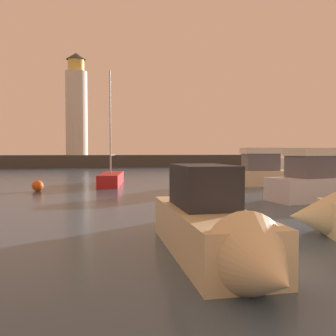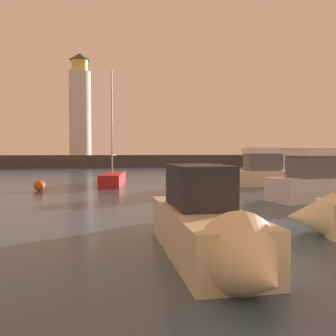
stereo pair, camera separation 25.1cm
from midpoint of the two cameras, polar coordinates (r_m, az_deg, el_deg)
name	(u,v)px [view 2 (the right image)]	position (r m, az deg, el deg)	size (l,w,h in m)	color
ground_plane	(134,180)	(35.93, -5.25, -1.92)	(220.00, 220.00, 0.00)	#384C60
breakwater	(106,161)	(69.07, -9.66, 1.11)	(71.63, 5.99, 2.23)	#423F3D
lighthouse	(80,107)	(69.32, -13.61, 9.32)	(3.94, 3.94, 18.66)	silver
motorboat_1	(211,229)	(9.26, 7.59, -9.56)	(2.41, 7.36, 2.67)	beige
motorboat_3	(244,174)	(30.36, 12.15, -0.95)	(8.84, 2.99, 3.60)	beige
sailboat_moored	(113,178)	(31.06, -8.42, -1.61)	(3.00, 7.13, 9.48)	#B21E1E
mooring_buoy	(39,186)	(27.31, -19.40, -2.63)	(0.79, 0.79, 0.79)	#EA5919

